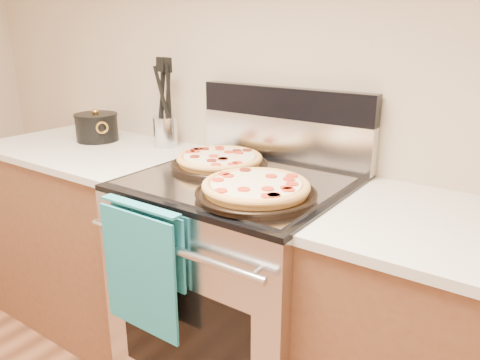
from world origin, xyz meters
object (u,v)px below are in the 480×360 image
Objects in this scene: pepperoni_pizza_front at (256,189)px; utensil_crock at (165,132)px; range_body at (240,294)px; saucepan at (97,128)px; pepperoni_pizza_back at (219,161)px.

utensil_crock reaches higher than pepperoni_pizza_front.
range_body is at bearing -21.98° from utensil_crock.
utensil_crock reaches higher than saucepan.
saucepan reaches higher than pepperoni_pizza_front.
saucepan is (-1.11, 0.26, 0.02)m from pepperoni_pizza_front.
range_body is 6.41× the size of utensil_crock.
utensil_crock is 0.70× the size of saucepan.
pepperoni_pizza_front is (0.30, -0.20, 0.00)m from pepperoni_pizza_back.
utensil_crock is (-0.45, 0.17, 0.03)m from pepperoni_pizza_back.
utensil_crock is (-0.75, 0.37, 0.03)m from pepperoni_pizza_front.
saucepan is (-0.95, 0.13, 0.52)m from range_body.
utensil_crock is 0.38m from saucepan.
pepperoni_pizza_back is at bearing 146.38° from pepperoni_pizza_front.
pepperoni_pizza_back reaches higher than range_body.
range_body is 2.33× the size of pepperoni_pizza_front.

